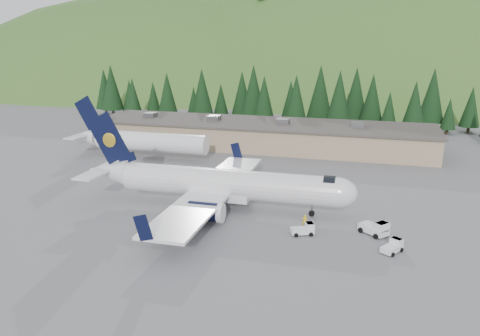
% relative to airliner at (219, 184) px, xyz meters
% --- Properties ---
extents(ground, '(600.00, 600.00, 0.00)m').
position_rel_airliner_xyz_m(ground, '(1.09, 0.02, -3.29)').
color(ground, '#5B5B60').
extents(airliner, '(37.05, 34.69, 12.33)m').
position_rel_airliner_xyz_m(airliner, '(0.00, 0.00, 0.00)').
color(airliner, white).
rests_on(airliner, ground).
extents(second_airliner, '(27.50, 11.00, 10.05)m').
position_rel_airliner_xyz_m(second_airliner, '(-23.84, 22.02, 0.04)').
color(second_airliner, white).
rests_on(second_airliner, ground).
extents(baggage_tug_a, '(2.91, 2.33, 1.39)m').
position_rel_airliner_xyz_m(baggage_tug_a, '(12.21, -5.77, -2.66)').
color(baggage_tug_a, white).
rests_on(baggage_tug_a, ground).
extents(baggage_tug_b, '(3.64, 3.41, 1.78)m').
position_rel_airliner_xyz_m(baggage_tug_b, '(20.11, -3.68, -2.49)').
color(baggage_tug_b, white).
rests_on(baggage_tug_b, ground).
extents(baggage_tug_c, '(2.48, 2.83, 1.36)m').
position_rel_airliner_xyz_m(baggage_tug_c, '(21.91, -7.73, -2.68)').
color(baggage_tug_c, white).
rests_on(baggage_tug_c, ground).
extents(terminal_building, '(71.00, 17.00, 6.10)m').
position_rel_airliner_xyz_m(terminal_building, '(-3.92, 38.02, -0.66)').
color(terminal_building, gray).
rests_on(terminal_building, ground).
extents(ramp_worker, '(0.68, 0.54, 1.62)m').
position_rel_airliner_xyz_m(ramp_worker, '(11.94, -3.77, -2.48)').
color(ramp_worker, yellow).
rests_on(ramp_worker, ground).
extents(tree_line, '(113.04, 18.94, 14.50)m').
position_rel_airliner_xyz_m(tree_line, '(-6.25, 61.62, 4.48)').
color(tree_line, black).
rests_on(tree_line, ground).
extents(hills, '(614.00, 330.00, 300.00)m').
position_rel_airliner_xyz_m(hills, '(54.42, 207.40, -86.08)').
color(hills, '#2E6124').
rests_on(hills, ground).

